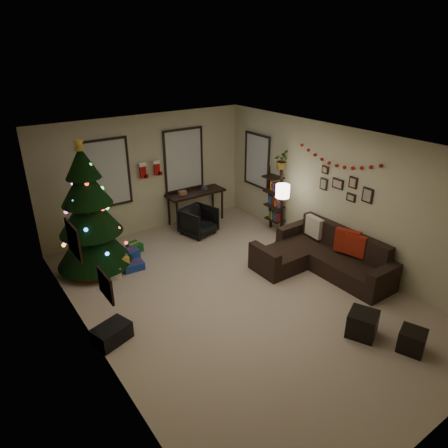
{
  "coord_description": "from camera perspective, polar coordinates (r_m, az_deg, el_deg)",
  "views": [
    {
      "loc": [
        -3.75,
        -4.83,
        4.14
      ],
      "look_at": [
        0.1,
        0.6,
        1.15
      ],
      "focal_mm": 32.79,
      "sensor_mm": 36.0,
      "label": 1
    }
  ],
  "objects": [
    {
      "name": "christmas_tree",
      "position": [
        8.1,
        -18.23,
        0.93
      ],
      "size": [
        1.44,
        1.44,
        2.67
      ],
      "rotation": [
        0.0,
        0.0,
        0.43
      ],
      "color": "black",
      "rests_on": "floor"
    },
    {
      "name": "pillow_cream",
      "position": [
        8.64,
        12.46,
        -0.38
      ],
      "size": [
        0.16,
        0.43,
        0.42
      ],
      "primitive_type": "cube",
      "rotation": [
        0.0,
        0.0,
        -0.09
      ],
      "color": "beige",
      "rests_on": "sofa"
    },
    {
      "name": "pillow_red_b",
      "position": [
        8.15,
        16.81,
        -2.34
      ],
      "size": [
        0.28,
        0.48,
        0.47
      ],
      "primitive_type": "cube",
      "rotation": [
        0.0,
        0.0,
        0.37
      ],
      "color": "maroon",
      "rests_on": "sofa"
    },
    {
      "name": "storage_bin",
      "position": [
        6.55,
        -15.39,
        -14.52
      ],
      "size": [
        0.63,
        0.51,
        0.27
      ],
      "primitive_type": "cube",
      "rotation": [
        0.0,
        0.0,
        0.31
      ],
      "color": "black",
      "rests_on": "floor"
    },
    {
      "name": "presents",
      "position": [
        8.45,
        -14.99,
        -5.13
      ],
      "size": [
        1.5,
        1.01,
        0.3
      ],
      "rotation": [
        0.0,
        0.0,
        -0.29
      ],
      "color": "navy",
      "rests_on": "floor"
    },
    {
      "name": "desk",
      "position": [
        10.01,
        -3.97,
        4.01
      ],
      "size": [
        1.46,
        0.52,
        0.79
      ],
      "color": "black",
      "rests_on": "floor"
    },
    {
      "name": "stocking_right",
      "position": [
        9.44,
        -9.32,
        7.78
      ],
      "size": [
        0.2,
        0.05,
        0.36
      ],
      "color": "#990F0C",
      "rests_on": "wall_back"
    },
    {
      "name": "stocking_left",
      "position": [
        9.34,
        -11.21,
        7.35
      ],
      "size": [
        0.2,
        0.05,
        0.36
      ],
      "color": "#990F0C",
      "rests_on": "wall_back"
    },
    {
      "name": "floor_lamp",
      "position": [
        8.73,
        8.14,
        4.01
      ],
      "size": [
        0.29,
        0.29,
        1.39
      ],
      "rotation": [
        0.0,
        0.0,
        -0.26
      ],
      "color": "black",
      "rests_on": "floor"
    },
    {
      "name": "ottoman_near",
      "position": [
        6.75,
        18.74,
        -13.05
      ],
      "size": [
        0.55,
        0.55,
        0.39
      ],
      "primitive_type": "cube",
      "rotation": [
        0.0,
        0.0,
        0.43
      ],
      "color": "black",
      "rests_on": "floor"
    },
    {
      "name": "bookshelf",
      "position": [
        9.5,
        7.13,
        3.17
      ],
      "size": [
        0.3,
        0.47,
        1.57
      ],
      "color": "black",
      "rests_on": "floor"
    },
    {
      "name": "sofa",
      "position": [
        8.25,
        13.41,
        -4.55
      ],
      "size": [
        1.67,
        2.45,
        0.82
      ],
      "color": "black",
      "rests_on": "floor"
    },
    {
      "name": "garland",
      "position": [
        8.22,
        15.49,
        8.64
      ],
      "size": [
        0.08,
        1.9,
        0.3
      ],
      "primitive_type": null,
      "color": "#A5140C",
      "rests_on": "wall_right"
    },
    {
      "name": "desk_chair",
      "position": [
        9.47,
        -3.57,
        0.41
      ],
      "size": [
        0.77,
        0.74,
        0.65
      ],
      "primitive_type": "imported",
      "rotation": [
        0.0,
        0.0,
        0.27
      ],
      "color": "black",
      "rests_on": "floor"
    },
    {
      "name": "wall_left",
      "position": [
        5.71,
        -18.21,
        -6.37
      ],
      "size": [
        0.0,
        7.0,
        7.0
      ],
      "primitive_type": "plane",
      "rotation": [
        1.57,
        0.0,
        1.57
      ],
      "color": "#C2BA94",
      "rests_on": "floor"
    },
    {
      "name": "ceiling",
      "position": [
        6.28,
        2.46,
        10.92
      ],
      "size": [
        7.0,
        7.0,
        0.0
      ],
      "primitive_type": "plane",
      "rotation": [
        3.14,
        0.0,
        0.0
      ],
      "color": "white",
      "rests_on": "floor"
    },
    {
      "name": "wall_right",
      "position": [
        8.37,
        16.02,
        3.77
      ],
      "size": [
        0.0,
        7.0,
        7.0
      ],
      "primitive_type": "plane",
      "rotation": [
        1.57,
        0.0,
        -1.57
      ],
      "color": "#C2BA94",
      "rests_on": "floor"
    },
    {
      "name": "art_map",
      "position": [
        6.23,
        -20.27,
        -2.09
      ],
      "size": [
        0.04,
        0.6,
        0.5
      ],
      "color": "black",
      "rests_on": "wall_left"
    },
    {
      "name": "wall_back",
      "position": [
        9.55,
        -10.68,
        6.79
      ],
      "size": [
        5.0,
        0.0,
        5.0
      ],
      "primitive_type": "plane",
      "rotation": [
        1.57,
        0.0,
        0.0
      ],
      "color": "#C2BA94",
      "rests_on": "floor"
    },
    {
      "name": "pillow_red_a",
      "position": [
        8.05,
        17.86,
        -2.82
      ],
      "size": [
        0.19,
        0.43,
        0.42
      ],
      "primitive_type": "cube",
      "rotation": [
        0.0,
        0.0,
        0.19
      ],
      "color": "maroon",
      "rests_on": "sofa"
    },
    {
      "name": "art_abstract",
      "position": [
        5.23,
        -16.2,
        -8.22
      ],
      "size": [
        0.04,
        0.45,
        0.35
      ],
      "color": "black",
      "rests_on": "wall_left"
    },
    {
      "name": "window_back_left",
      "position": [
        9.13,
        -16.1,
        6.77
      ],
      "size": [
        1.05,
        0.06,
        1.5
      ],
      "color": "#728CB2",
      "rests_on": "wall_back"
    },
    {
      "name": "window_right_wall",
      "position": [
        10.0,
        4.68,
        8.81
      ],
      "size": [
        0.06,
        0.9,
        1.3
      ],
      "color": "#728CB2",
      "rests_on": "wall_right"
    },
    {
      "name": "ottoman_far",
      "position": [
        6.74,
        24.74,
        -14.55
      ],
      "size": [
        0.46,
        0.46,
        0.33
      ],
      "primitive_type": "cube",
      "rotation": [
        0.0,
        0.0,
        0.37
      ],
      "color": "black",
      "rests_on": "floor"
    },
    {
      "name": "floor",
      "position": [
        7.38,
        2.09,
        -9.93
      ],
      "size": [
        7.0,
        7.0,
        0.0
      ],
      "primitive_type": "plane",
      "color": "tan",
      "rests_on": "ground"
    },
    {
      "name": "gallery",
      "position": [
        8.24,
        16.49,
        5.03
      ],
      "size": [
        0.03,
        1.25,
        0.54
      ],
      "color": "black",
      "rests_on": "wall_right"
    },
    {
      "name": "potted_plant",
      "position": [
        9.09,
        7.97,
        9.16
      ],
      "size": [
        0.59,
        0.6,
        0.5
      ],
      "primitive_type": "imported",
      "rotation": [
        0.0,
        0.0,
        0.85
      ],
      "color": "#4C4C4C",
      "rests_on": "bookshelf"
    },
    {
      "name": "window_back_right",
      "position": [
        9.88,
        -5.67,
        8.88
      ],
      "size": [
        1.05,
        0.06,
        1.5
      ],
      "color": "#728CB2",
      "rests_on": "wall_back"
    }
  ]
}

